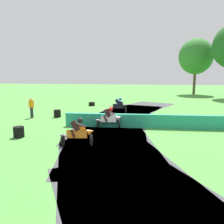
% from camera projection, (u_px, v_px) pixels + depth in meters
% --- Properties ---
extents(ground_plane, '(120.00, 120.00, 0.00)m').
position_uv_depth(ground_plane, '(110.00, 127.00, 14.95)').
color(ground_plane, '#4C933D').
extents(track_asphalt, '(9.82, 28.91, 0.01)m').
position_uv_depth(track_asphalt, '(127.00, 127.00, 14.84)').
color(track_asphalt, '#3D3D42').
rests_on(track_asphalt, ground).
extents(safety_barrier, '(16.98, 1.42, 0.90)m').
position_uv_depth(safety_barrier, '(196.00, 122.00, 14.31)').
color(safety_barrier, '#239375').
rests_on(safety_barrier, ground).
extents(motorcycle_lead_black, '(1.71, 0.83, 1.42)m').
position_uv_depth(motorcycle_lead_black, '(119.00, 106.00, 20.34)').
color(motorcycle_lead_black, black).
rests_on(motorcycle_lead_black, ground).
extents(motorcycle_chase_white, '(1.68, 0.88, 1.43)m').
position_uv_depth(motorcycle_chase_white, '(110.00, 118.00, 14.58)').
color(motorcycle_chase_white, black).
rests_on(motorcycle_chase_white, ground).
extents(motorcycle_trailing_orange, '(1.67, 0.94, 1.43)m').
position_uv_depth(motorcycle_trailing_orange, '(79.00, 133.00, 11.02)').
color(motorcycle_trailing_orange, black).
rests_on(motorcycle_trailing_orange, ground).
extents(tire_stack_near, '(0.69, 0.69, 0.40)m').
position_uv_depth(tire_stack_near, '(92.00, 104.00, 24.91)').
color(tire_stack_near, black).
rests_on(tire_stack_near, ground).
extents(tire_stack_mid_a, '(0.57, 0.57, 0.60)m').
position_uv_depth(tire_stack_mid_a, '(57.00, 113.00, 18.36)').
color(tire_stack_mid_a, black).
rests_on(tire_stack_mid_a, ground).
extents(tire_stack_mid_b, '(0.58, 0.58, 0.60)m').
position_uv_depth(tire_stack_mid_b, '(19.00, 132.00, 12.51)').
color(tire_stack_mid_b, black).
rests_on(tire_stack_mid_b, ground).
extents(track_marshal, '(0.34, 0.24, 1.63)m').
position_uv_depth(track_marshal, '(31.00, 108.00, 17.97)').
color(track_marshal, '#232328').
rests_on(track_marshal, ground).
extents(tree_far_left, '(5.61, 5.61, 9.32)m').
position_uv_depth(tree_far_left, '(196.00, 57.00, 37.64)').
color(tree_far_left, brown).
rests_on(tree_far_left, ground).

